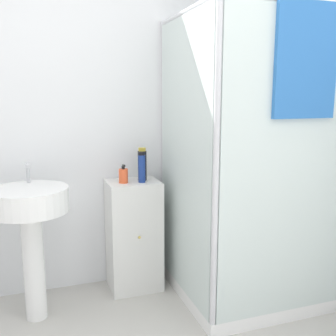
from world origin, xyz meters
name	(u,v)px	position (x,y,z in m)	size (l,w,h in m)	color
wall_back	(66,122)	(0.00, 1.70, 1.25)	(6.40, 0.06, 2.50)	silver
shower_enclosure	(243,228)	(1.13, 1.10, 0.53)	(0.96, 0.99, 1.97)	white
vanity_cabinet	(134,235)	(0.44, 1.51, 0.41)	(0.38, 0.34, 0.82)	silver
sink	(31,218)	(-0.27, 1.30, 0.68)	(0.48, 0.48, 1.01)	white
soap_dispenser	(123,176)	(0.37, 1.48, 0.88)	(0.07, 0.07, 0.13)	#E5562D
shampoo_bottle_tall_black	(142,164)	(0.52, 1.52, 0.94)	(0.06, 0.06, 0.24)	black
shampoo_bottle_blue	(142,168)	(0.49, 1.45, 0.93)	(0.05, 0.05, 0.22)	navy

